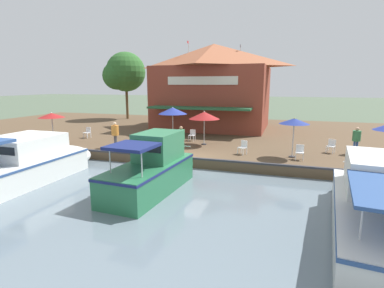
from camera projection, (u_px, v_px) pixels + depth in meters
name	position (u px, v px, depth m)	size (l,w,h in m)	color
ground_plane	(184.00, 169.00, 17.49)	(220.00, 220.00, 0.00)	#4C5B47
quay_deck	(223.00, 134.00, 27.70)	(22.00, 56.00, 0.60)	brown
quay_edge_fender	(185.00, 158.00, 17.45)	(0.20, 50.40, 0.10)	#2D2D33
waterfront_restaurant	(213.00, 86.00, 29.37)	(10.29, 10.81, 8.45)	brown
patio_umbrella_by_entrance	(173.00, 111.00, 22.58)	(2.17, 2.17, 2.58)	#B7B7B7
patio_umbrella_back_row	(52.00, 115.00, 21.48)	(1.84, 1.84, 2.28)	#B7B7B7
patio_umbrella_mid_patio_left	(204.00, 115.00, 21.06)	(2.17, 2.17, 2.40)	#B7B7B7
patio_umbrella_mid_patio_right	(294.00, 121.00, 17.36)	(1.73, 1.73, 2.36)	#B7B7B7
cafe_chair_facing_river	(300.00, 151.00, 17.13)	(0.46, 0.46, 0.85)	white
cafe_chair_beside_entrance	(87.00, 132.00, 24.14)	(0.46, 0.46, 0.85)	white
cafe_chair_under_first_umbrella	(192.00, 134.00, 22.93)	(0.46, 0.46, 0.85)	white
cafe_chair_far_corner_seat	(243.00, 147.00, 18.45)	(0.59, 0.59, 0.85)	white
cafe_chair_mid_patio	(331.00, 145.00, 18.83)	(0.58, 0.58, 0.85)	white
person_near_entrance	(357.00, 137.00, 18.43)	(0.47, 0.47, 1.67)	#2D5193
person_at_quay_edge	(115.00, 131.00, 20.31)	(0.50, 0.50, 1.75)	#4C4C56
person_mid_patio	(181.00, 136.00, 19.06)	(0.47, 0.47, 1.65)	#B23338
motorboat_second_along	(156.00, 168.00, 13.98)	(6.44, 2.48, 2.58)	#287047
motorboat_fourth_along	(19.00, 165.00, 14.87)	(9.54, 3.53, 2.45)	white
tree_upstream_bank	(123.00, 73.00, 36.47)	(5.01, 4.78, 8.14)	brown
tree_behind_restaurant	(222.00, 77.00, 33.11)	(4.24, 4.04, 7.20)	brown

